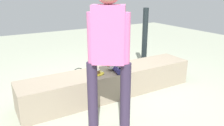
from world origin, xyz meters
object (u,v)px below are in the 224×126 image
(child_seated, at_px, (115,56))
(handbag_black_leather, at_px, (79,80))
(gift_bag, at_px, (110,72))
(party_cup_red, at_px, (38,94))
(water_bottle_far_side, at_px, (119,65))
(cake_plate, at_px, (96,72))
(cake_box_white, at_px, (33,87))
(handbag_brown_canvas, at_px, (111,61))
(adult_standing, at_px, (109,44))
(water_bottle_near_gift, at_px, (90,76))

(child_seated, relative_size, handbag_black_leather, 1.42)
(gift_bag, distance_m, party_cup_red, 1.30)
(water_bottle_far_side, height_order, handbag_black_leather, handbag_black_leather)
(water_bottle_far_side, bearing_deg, gift_bag, -138.57)
(cake_plate, distance_m, cake_box_white, 1.18)
(handbag_brown_canvas, bearing_deg, cake_box_white, -165.71)
(cake_box_white, bearing_deg, cake_plate, -46.91)
(child_seated, bearing_deg, adult_standing, -126.05)
(water_bottle_near_gift, bearing_deg, cake_plate, -107.74)
(gift_bag, height_order, handbag_brown_canvas, gift_bag)
(gift_bag, bearing_deg, water_bottle_far_side, 41.43)
(child_seated, xyz_separation_m, water_bottle_far_side, (0.66, 0.92, -0.52))
(child_seated, xyz_separation_m, handbag_brown_canvas, (0.66, 1.25, -0.52))
(party_cup_red, height_order, handbag_brown_canvas, handbag_brown_canvas)
(water_bottle_far_side, relative_size, party_cup_red, 2.08)
(cake_plate, height_order, gift_bag, cake_plate)
(cake_plate, bearing_deg, gift_bag, 44.89)
(party_cup_red, bearing_deg, handbag_brown_canvas, 23.48)
(water_bottle_near_gift, bearing_deg, adult_standing, -106.65)
(adult_standing, distance_m, handbag_brown_canvas, 2.47)
(gift_bag, xyz_separation_m, water_bottle_far_side, (0.42, 0.37, -0.06))
(cake_plate, distance_m, gift_bag, 0.83)
(adult_standing, height_order, handbag_brown_canvas, adult_standing)
(cake_plate, relative_size, party_cup_red, 2.12)
(cake_box_white, xyz_separation_m, handbag_brown_canvas, (1.74, 0.44, 0.05))
(gift_bag, distance_m, handbag_brown_canvas, 0.82)
(adult_standing, xyz_separation_m, gift_bag, (0.76, 1.27, -0.86))
(cake_plate, relative_size, cake_box_white, 0.79)
(gift_bag, bearing_deg, water_bottle_near_gift, 152.10)
(handbag_brown_canvas, bearing_deg, water_bottle_near_gift, -144.78)
(cake_plate, relative_size, water_bottle_near_gift, 1.15)
(handbag_brown_canvas, bearing_deg, gift_bag, -121.09)
(party_cup_red, relative_size, cake_box_white, 0.37)
(adult_standing, xyz_separation_m, party_cup_red, (-0.54, 1.22, -0.96))
(cake_box_white, relative_size, handbag_black_leather, 0.83)
(party_cup_red, bearing_deg, cake_box_white, 93.33)
(child_seated, distance_m, party_cup_red, 1.31)
(handbag_brown_canvas, bearing_deg, water_bottle_far_side, -90.30)
(child_seated, xyz_separation_m, gift_bag, (0.24, 0.55, -0.47))
(gift_bag, xyz_separation_m, party_cup_red, (-1.30, -0.05, -0.10))
(party_cup_red, bearing_deg, child_seated, -25.44)
(handbag_brown_canvas, bearing_deg, child_seated, -117.72)
(adult_standing, relative_size, cake_plate, 7.50)
(adult_standing, relative_size, party_cup_red, 15.89)
(child_seated, relative_size, adult_standing, 0.29)
(cake_plate, distance_m, handbag_brown_canvas, 1.63)
(child_seated, bearing_deg, water_bottle_far_side, 54.61)
(handbag_black_leather, xyz_separation_m, handbag_brown_canvas, (1.04, 0.70, -0.03))
(party_cup_red, xyz_separation_m, handbag_brown_canvas, (1.72, 0.75, 0.05))
(child_seated, bearing_deg, handbag_black_leather, 124.52)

